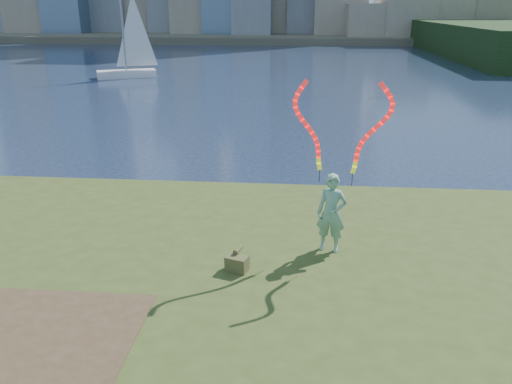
{
  "coord_description": "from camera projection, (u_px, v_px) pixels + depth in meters",
  "views": [
    {
      "loc": [
        2.07,
        -9.96,
        6.15
      ],
      "look_at": [
        1.12,
        1.0,
        2.03
      ],
      "focal_mm": 35.0,
      "sensor_mm": 36.0,
      "label": 1
    }
  ],
  "objects": [
    {
      "name": "canvas_bag",
      "position": [
        237.0,
        262.0,
        10.71
      ],
      "size": [
        0.53,
        0.6,
        0.44
      ],
      "rotation": [
        0.0,
        0.0,
        -0.31
      ],
      "color": "#4C5128",
      "rests_on": "grassy_knoll"
    },
    {
      "name": "sailboat",
      "position": [
        129.0,
        62.0,
        44.92
      ],
      "size": [
        5.38,
        3.55,
        8.29
      ],
      "rotation": [
        0.0,
        0.0,
        0.41
      ],
      "color": "white",
      "rests_on": "ground"
    },
    {
      "name": "dirt_patch",
      "position": [
        42.0,
        339.0,
        8.53
      ],
      "size": [
        3.2,
        3.0,
        0.02
      ],
      "primitive_type": "cube",
      "color": "#47331E",
      "rests_on": "grassy_knoll"
    },
    {
      "name": "woman_with_ribbons",
      "position": [
        333.0,
        194.0,
        11.2
      ],
      "size": [
        2.07,
        0.7,
        4.2
      ],
      "rotation": [
        0.0,
        0.0,
        -0.26
      ],
      "color": "#217D4F",
      "rests_on": "grassy_knoll"
    },
    {
      "name": "far_shore",
      "position": [
        291.0,
        35.0,
        100.04
      ],
      "size": [
        320.0,
        40.0,
        1.2
      ],
      "primitive_type": "cube",
      "color": "#504B3A",
      "rests_on": "ground"
    },
    {
      "name": "ground",
      "position": [
        204.0,
        287.0,
        11.62
      ],
      "size": [
        320.0,
        320.0,
        0.0
      ],
      "primitive_type": "plane",
      "color": "#18243D",
      "rests_on": "ground"
    },
    {
      "name": "grassy_knoll",
      "position": [
        181.0,
        336.0,
        9.36
      ],
      "size": [
        20.0,
        18.0,
        0.8
      ],
      "color": "#3A4A1A",
      "rests_on": "ground"
    }
  ]
}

